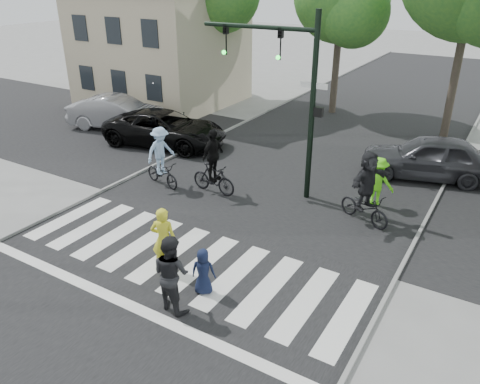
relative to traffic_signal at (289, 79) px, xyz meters
The scene contains 18 objects.
ground 7.33m from the traffic_signal, 93.27° to the right, with size 120.00×120.00×0.00m, color gray.
road_stem 4.09m from the traffic_signal, 106.46° to the right, with size 10.00×70.00×0.01m, color black.
road_cross 4.31m from the traffic_signal, 101.11° to the left, with size 70.00×10.00×0.01m, color black.
curb_left 6.74m from the traffic_signal, 167.50° to the right, with size 0.10×70.00×0.10m, color gray.
curb_right 6.19m from the traffic_signal, 14.31° to the right, with size 0.10×70.00×0.10m, color gray.
crosswalk 6.78m from the traffic_signal, 93.66° to the right, with size 10.00×3.85×0.01m.
traffic_signal is the anchor object (origin of this frame).
house 14.17m from the traffic_signal, 146.70° to the left, with size 8.40×8.10×8.82m.
pedestrian_woman 6.59m from the traffic_signal, 94.62° to the right, with size 0.65×0.42×1.77m, color gold.
pedestrian_child 6.99m from the traffic_signal, 81.59° to the right, with size 0.57×0.37×1.17m, color #121935.
pedestrian_adult 7.54m from the traffic_signal, 84.79° to the right, with size 0.90×0.70×1.85m, color black.
cyclist_left 5.27m from the traffic_signal, 156.20° to the right, with size 1.79×1.22×2.15m.
cyclist_mid 3.85m from the traffic_signal, 147.14° to the right, with size 1.76×1.07×2.27m.
cyclist_right 4.25m from the traffic_signal, 12.50° to the right, with size 1.89×1.74×2.27m.
car_suv 7.55m from the traffic_signal, 165.82° to the left, with size 2.49×5.40×1.50m, color black.
car_silver 10.92m from the traffic_signal, 166.85° to the left, with size 1.66×4.77×1.57m, color #939397.
car_grey 6.34m from the traffic_signal, 44.50° to the left, with size 1.91×4.74×1.62m, color #38393E.
bystander_hivis 4.35m from the traffic_signal, 12.50° to the left, with size 1.06×0.61×1.64m, color #63F419.
Camera 1 is at (6.74, -7.23, 6.93)m, focal length 35.00 mm.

